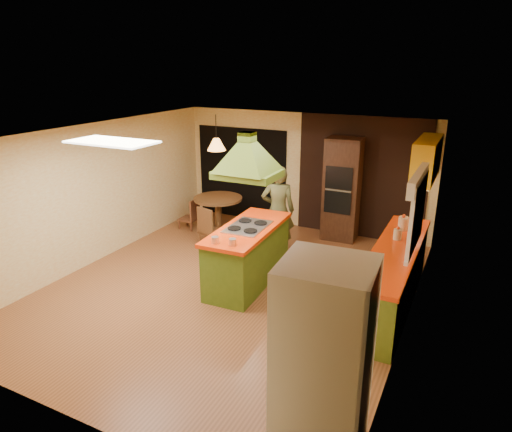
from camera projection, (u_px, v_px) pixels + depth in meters
The scene contains 21 objects.
ground at pixel (231, 287), 7.47m from camera, with size 6.50×6.50×0.00m, color #935630.
room_walls at pixel (229, 215), 7.06m from camera, with size 5.50×6.50×6.50m.
ceiling_plane at pixel (228, 134), 6.66m from camera, with size 6.50×6.50×0.00m, color silver.
brick_panel at pixel (361, 178), 9.28m from camera, with size 2.64×0.03×2.50m, color #381E14.
nook_opening at pixel (242, 174), 10.50m from camera, with size 2.20×0.03×2.10m, color black.
right_counter at pixel (393, 277), 6.80m from camera, with size 0.62×3.05×0.92m.
upper_cabinets at pixel (427, 159), 7.63m from camera, with size 0.34×1.40×0.70m, color yellow.
window_right at pixel (418, 198), 6.11m from camera, with size 0.12×1.35×1.06m.
fluor_panel at pixel (112, 142), 6.11m from camera, with size 1.20×0.60×0.03m, color white.
kitchen_island at pixel (248, 255), 7.50m from camera, with size 0.87×1.99×0.99m.
range_hood at pixel (247, 148), 6.93m from camera, with size 0.97×0.70×0.79m.
man at pixel (278, 210), 8.53m from camera, with size 0.63×0.41×1.72m, color #4D4D29.
refrigerator at pixel (323, 362), 4.07m from camera, with size 0.80×0.75×1.94m, color white.
wall_oven at pixel (342, 189), 9.23m from camera, with size 0.72×0.63×2.10m.
dining_table at pixel (218, 208), 9.73m from camera, with size 1.03×1.03×0.77m.
chair_left at pixel (189, 213), 10.00m from camera, with size 0.37×0.37×0.68m, color brown, non-canonical shape.
chair_near at pixel (213, 225), 9.12m from camera, with size 0.44×0.44×0.80m, color brown, non-canonical shape.
pendant_lamp at pixel (216, 144), 9.29m from camera, with size 0.38×0.38×0.24m, color #FF9E3F.
canister_large at pixel (403, 224), 7.34m from camera, with size 0.15×0.15×0.21m, color beige.
canister_medium at pixel (403, 223), 7.38m from camera, with size 0.15×0.15×0.21m, color #F3EAC3.
canister_small at pixel (398, 234), 6.96m from camera, with size 0.12×0.12×0.17m, color beige.
Camera 1 is at (3.34, -5.82, 3.51)m, focal length 32.00 mm.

